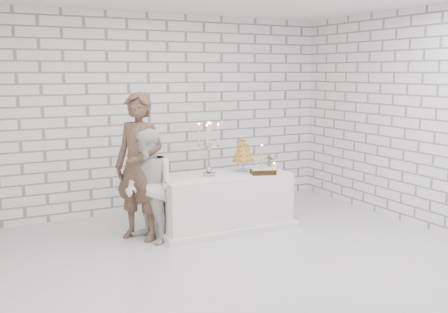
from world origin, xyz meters
TOP-DOWN VIEW (x-y plane):
  - ground at (0.00, 0.00)m, footprint 6.00×5.00m
  - wall_back at (0.00, 2.50)m, footprint 6.00×0.01m
  - wall_front at (0.00, -2.50)m, footprint 6.00×0.01m
  - wall_right at (3.00, 0.00)m, footprint 0.01×5.00m
  - cake_table at (0.56, 1.14)m, footprint 1.80×0.80m
  - groom at (-0.60, 1.20)m, footprint 0.78×0.82m
  - bride at (-0.53, 1.01)m, footprint 0.73×0.83m
  - candelabra at (0.35, 1.13)m, footprint 0.34×0.34m
  - croquembouche at (0.91, 1.20)m, footprint 0.38×0.38m
  - chocolate_cake at (1.06, 0.90)m, footprint 0.38×0.32m
  - pillar_candle at (1.27, 0.95)m, footprint 0.09×0.09m
  - extra_taper at (1.30, 1.32)m, footprint 0.07×0.07m
  - flowers at (1.35, 1.15)m, footprint 0.27×0.26m

SIDE VIEW (x-z plane):
  - ground at x=0.00m, z-range -0.01..0.01m
  - cake_table at x=0.56m, z-range 0.00..0.75m
  - bride at x=-0.53m, z-range 0.00..1.44m
  - chocolate_cake at x=1.06m, z-range 0.75..0.83m
  - pillar_candle at x=1.27m, z-range 0.75..0.87m
  - flowers at x=1.35m, z-range 0.75..0.99m
  - extra_taper at x=1.30m, z-range 0.75..1.07m
  - groom at x=-0.60m, z-range 0.00..1.88m
  - croquembouche at x=0.91m, z-range 0.75..1.24m
  - candelabra at x=0.35m, z-range 0.75..1.48m
  - wall_back at x=0.00m, z-range 0.00..3.00m
  - wall_front at x=0.00m, z-range 0.00..3.00m
  - wall_right at x=3.00m, z-range 0.00..3.00m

